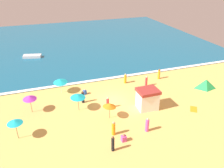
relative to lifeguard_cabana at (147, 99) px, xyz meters
The scene contains 22 objects.
ground_plane 4.79m from the lifeguard_cabana, 137.07° to the left, with size 60.00×60.00×0.00m, color #EDBC60.
ocean_water 31.34m from the lifeguard_cabana, 96.18° to the left, with size 60.00×44.00×0.10m, color #196084.
wave_breaker_foam 10.09m from the lifeguard_cabana, 109.66° to the left, with size 57.00×0.70×0.01m, color white.
lifeguard_cabana is the anchor object (origin of this frame).
beach_umbrella_0 5.07m from the lifeguard_cabana, behind, with size 1.97×1.95×2.03m.
beach_umbrella_1 12.00m from the lifeguard_cabana, 141.98° to the left, with size 2.18×2.20×2.06m.
beach_umbrella_2 13.97m from the lifeguard_cabana, 164.68° to the left, with size 1.98×2.00×2.31m.
beach_umbrella_3 8.39m from the lifeguard_cabana, 164.14° to the left, with size 2.53×2.53×2.12m.
beach_umbrella_4 14.97m from the lifeguard_cabana, behind, with size 2.09×2.09×2.21m.
beach_tent 10.42m from the lifeguard_cabana, 10.30° to the left, with size 2.68×2.18×1.45m.
beachgoer_0 8.90m from the lifeguard_cabana, 51.27° to the left, with size 0.48×0.48×1.66m.
beachgoer_1 6.55m from the lifeguard_cabana, 148.52° to the right, with size 0.47×0.47×1.63m.
beachgoer_2 6.88m from the lifeguard_cabana, 136.40° to the right, with size 0.49×0.49×0.85m.
beachgoer_3 7.28m from the lifeguard_cabana, 89.63° to the left, with size 0.42×0.42×1.54m.
beachgoer_4 4.54m from the lifeguard_cabana, 116.69° to the right, with size 0.53×0.53×1.64m.
beachgoer_5 5.97m from the lifeguard_cabana, 64.24° to the left, with size 0.38×0.38×1.60m.
beachgoer_6 8.82m from the lifeguard_cabana, 137.69° to the left, with size 0.52×0.52×0.78m.
beachgoer_7 8.15m from the lifeguard_cabana, 151.81° to the left, with size 0.45×0.45×1.65m.
beachgoer_9 8.52m from the lifeguard_cabana, 138.78° to the right, with size 0.41×0.41×1.71m.
beachgoer_10 4.87m from the lifeguard_cabana, 161.49° to the left, with size 0.48×0.48×1.56m.
beach_towel_1 5.90m from the lifeguard_cabana, 22.04° to the right, with size 1.46×1.58×0.01m.
small_boat_0 26.45m from the lifeguard_cabana, 119.18° to the left, with size 3.55×2.09×0.50m.
Camera 1 is at (-8.43, -24.18, 15.46)m, focal length 36.42 mm.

